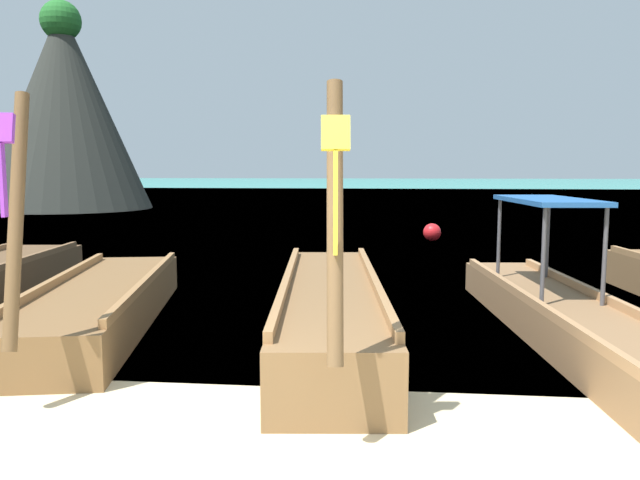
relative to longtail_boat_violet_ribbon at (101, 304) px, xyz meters
name	(u,v)px	position (x,y,z in m)	size (l,w,h in m)	color
sea_water	(377,188)	(2.85, 58.00, -0.29)	(120.00, 120.00, 0.00)	#2DB29E
longtail_boat_violet_ribbon	(101,304)	(0.00, 0.00, 0.00)	(2.22, 5.57, 2.71)	brown
longtail_boat_yellow_ribbon	(330,309)	(3.00, -0.19, 0.05)	(1.68, 6.08, 2.69)	brown
longtail_boat_red_ribbon	(566,316)	(5.80, -0.08, 0.01)	(1.55, 6.68, 2.23)	olive
karst_rock	(60,113)	(-12.56, 22.42, 4.49)	(9.25, 8.17, 10.22)	#2D302B
mooring_buoy_near	(432,232)	(4.99, 9.95, -0.04)	(0.50, 0.50, 0.50)	red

